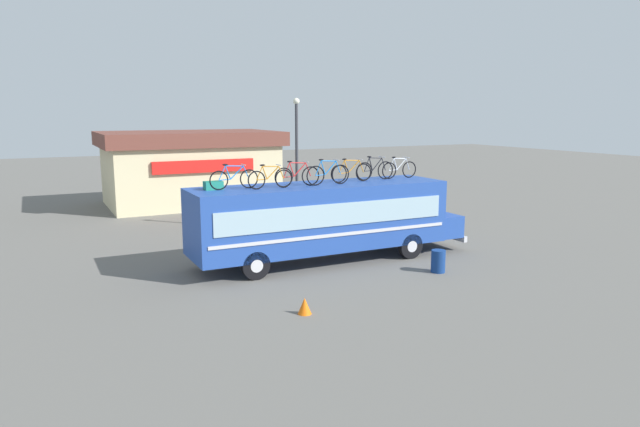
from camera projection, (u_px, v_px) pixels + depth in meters
The scene contains 14 objects.
ground_plane at pixel (320, 261), 21.92m from camera, with size 120.00×120.00×0.00m, color #605E59.
bus at pixel (325, 217), 21.71m from camera, with size 10.98×2.67×2.95m.
luggage_bag_1 at pixel (213, 185), 19.95m from camera, with size 0.63×0.42×0.29m, color #1E7F66.
rooftop_bicycle_1 at pixel (234, 178), 20.03m from camera, with size 1.77×0.44×0.90m.
rooftop_bicycle_2 at pixel (270, 178), 20.18m from camera, with size 1.67×0.44×0.87m.
rooftop_bicycle_3 at pixel (297, 176), 20.76m from camera, with size 1.77×0.44×0.94m.
rooftop_bicycle_4 at pixel (328, 174), 21.22m from camera, with size 1.77×0.44×0.97m.
rooftop_bicycle_5 at pixel (351, 172), 22.09m from camera, with size 1.78×0.44×0.92m.
rooftop_bicycle_6 at pixel (375, 170), 22.77m from camera, with size 1.70×0.44×0.95m.
rooftop_bicycle_7 at pixel (399, 169), 23.31m from camera, with size 1.65×0.44×0.89m.
roadside_building at pixel (190, 167), 35.25m from camera, with size 10.39×6.92×4.43m.
trash_bin at pixel (438, 261), 20.36m from camera, with size 0.50×0.50×0.80m, color navy.
traffic_cone at pixel (305, 306), 16.17m from camera, with size 0.39×0.39×0.47m, color orange.
street_lamp at pixel (297, 157), 26.58m from camera, with size 0.30×0.30×6.23m.
Camera 1 is at (-9.54, -19.01, 5.62)m, focal length 32.35 mm.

